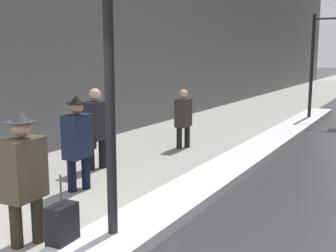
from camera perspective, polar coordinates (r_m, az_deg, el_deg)
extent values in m
cube|color=#9E9B93|center=(18.24, 12.72, 2.20)|extent=(4.00, 80.00, 0.01)
cube|color=white|center=(9.91, 11.63, -3.44)|extent=(0.89, 16.78, 0.16)
cylinder|color=black|center=(4.86, -8.03, 10.83)|extent=(0.12, 0.12, 4.79)
cylinder|color=black|center=(15.30, 18.88, 7.33)|extent=(0.11, 0.11, 3.62)
cylinder|color=black|center=(15.31, 21.33, 13.43)|extent=(1.10, 0.19, 0.07)
cylinder|color=#2A241B|center=(5.46, -17.32, -10.80)|extent=(0.15, 0.15, 0.84)
cylinder|color=#2A241B|center=(5.38, -19.96, -11.23)|extent=(0.15, 0.15, 0.84)
cube|color=#473D2D|center=(5.26, -18.94, -5.53)|extent=(0.33, 0.53, 0.74)
sphere|color=tan|center=(5.16, -19.24, -0.17)|extent=(0.23, 0.23, 0.23)
cylinder|color=#28282D|center=(5.15, -19.28, 0.51)|extent=(0.35, 0.35, 0.01)
cone|color=#28282D|center=(5.14, -19.32, 1.27)|extent=(0.22, 0.22, 0.14)
cylinder|color=black|center=(7.34, -11.09, -5.32)|extent=(0.15, 0.15, 0.83)
cylinder|color=black|center=(7.23, -12.92, -5.60)|extent=(0.15, 0.15, 0.83)
cube|color=#191E38|center=(7.17, -12.15, -1.37)|extent=(0.33, 0.52, 0.73)
sphere|color=tan|center=(7.09, -12.29, 2.54)|extent=(0.23, 0.23, 0.23)
cylinder|color=black|center=(7.08, -12.30, 3.04)|extent=(0.35, 0.35, 0.01)
cone|color=black|center=(7.08, -12.32, 3.58)|extent=(0.21, 0.21, 0.14)
cube|color=black|center=(7.47, -10.47, -2.09)|extent=(0.11, 0.23, 0.28)
cylinder|color=black|center=(8.63, -8.89, -2.86)|extent=(0.15, 0.15, 0.88)
cylinder|color=black|center=(8.50, -10.47, -3.08)|extent=(0.15, 0.15, 0.88)
cube|color=black|center=(8.46, -9.78, 0.73)|extent=(0.35, 0.55, 0.77)
sphere|color=beige|center=(8.40, -9.88, 4.24)|extent=(0.24, 0.24, 0.24)
cylinder|color=black|center=(10.44, 2.61, -0.85)|extent=(0.14, 0.14, 0.78)
cylinder|color=black|center=(10.29, 1.54, -0.99)|extent=(0.14, 0.14, 0.78)
cube|color=#2D2823|center=(10.29, 2.10, 1.81)|extent=(0.31, 0.49, 0.68)
sphere|color=beige|center=(10.23, 2.11, 4.38)|extent=(0.21, 0.21, 0.21)
cube|color=black|center=(5.12, -14.09, -13.48)|extent=(0.24, 0.37, 0.60)
cylinder|color=#4C4C51|center=(4.95, -14.31, -8.42)|extent=(0.02, 0.02, 0.35)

